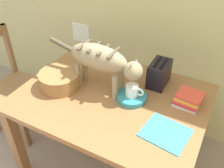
# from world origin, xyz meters

# --- Properties ---
(dining_table) EXTENTS (1.24, 0.92, 0.74)m
(dining_table) POSITION_xyz_m (0.02, 1.22, 0.65)
(dining_table) COLOR #936239
(dining_table) RESTS_ON ground_plane
(cat) EXTENTS (0.69, 0.17, 0.33)m
(cat) POSITION_xyz_m (-0.07, 1.25, 0.98)
(cat) COLOR #998663
(cat) RESTS_ON dining_table
(saucer_bowl) EXTENTS (0.20, 0.20, 0.04)m
(saucer_bowl) POSITION_xyz_m (0.15, 1.24, 0.76)
(saucer_bowl) COLOR teal
(saucer_bowl) RESTS_ON dining_table
(coffee_mug) EXTENTS (0.12, 0.08, 0.08)m
(coffee_mug) POSITION_xyz_m (0.16, 1.24, 0.82)
(coffee_mug) COLOR white
(coffee_mug) RESTS_ON saucer_bowl
(magazine) EXTENTS (0.28, 0.26, 0.01)m
(magazine) POSITION_xyz_m (0.45, 1.06, 0.74)
(magazine) COLOR #3890D1
(magazine) RESTS_ON dining_table
(book_stack) EXTENTS (0.18, 0.17, 0.08)m
(book_stack) POSITION_xyz_m (0.49, 1.37, 0.78)
(book_stack) COLOR silver
(book_stack) RESTS_ON dining_table
(wicker_basket) EXTENTS (0.28, 0.28, 0.11)m
(wicker_basket) POSITION_xyz_m (-0.35, 1.14, 0.80)
(wicker_basket) COLOR #9A6B3D
(wicker_basket) RESTS_ON dining_table
(toaster) EXTENTS (0.12, 0.20, 0.18)m
(toaster) POSITION_xyz_m (0.25, 1.49, 0.83)
(toaster) COLOR black
(toaster) RESTS_ON dining_table
(wooden_chair_far) EXTENTS (0.43, 0.43, 0.94)m
(wooden_chair_far) POSITION_xyz_m (-0.98, 1.22, 0.46)
(wooden_chair_far) COLOR olive
(wooden_chair_far) RESTS_ON ground_plane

